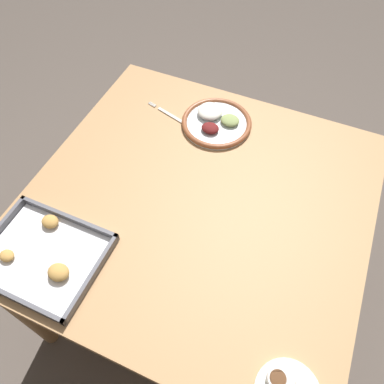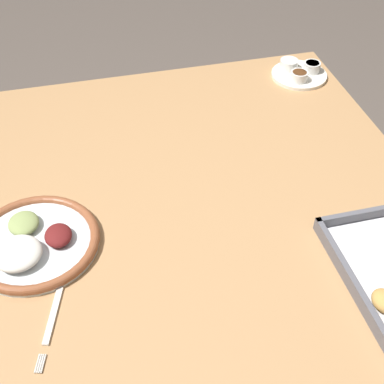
# 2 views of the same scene
# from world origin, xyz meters

# --- Properties ---
(ground_plane) EXTENTS (8.00, 8.00, 0.00)m
(ground_plane) POSITION_xyz_m (0.00, 0.00, 0.00)
(ground_plane) COLOR #564C44
(dining_table) EXTENTS (1.11, 1.09, 0.75)m
(dining_table) POSITION_xyz_m (0.00, 0.00, 0.65)
(dining_table) COLOR #AD7F51
(dining_table) RESTS_ON ground_plane
(dinner_plate) EXTENTS (0.27, 0.27, 0.05)m
(dinner_plate) POSITION_xyz_m (0.07, -0.35, 0.76)
(dinner_plate) COLOR silver
(dinner_plate) RESTS_ON dining_table
(fork) EXTENTS (0.20, 0.07, 0.00)m
(fork) POSITION_xyz_m (0.25, -0.32, 0.75)
(fork) COLOR silver
(fork) RESTS_ON dining_table
(saucer_plate) EXTENTS (0.16, 0.16, 0.04)m
(saucer_plate) POSITION_xyz_m (-0.43, 0.44, 0.77)
(saucer_plate) COLOR white
(saucer_plate) RESTS_ON dining_table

